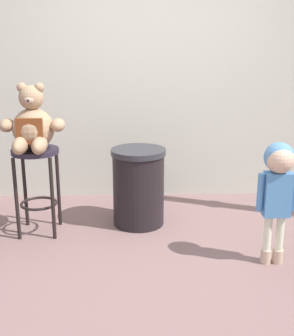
# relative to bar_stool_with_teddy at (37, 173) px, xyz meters

# --- Properties ---
(ground_plane) EXTENTS (24.00, 24.00, 0.00)m
(ground_plane) POSITION_rel_bar_stool_with_teddy_xyz_m (1.05, -0.77, -0.55)
(ground_plane) COLOR #7E605D
(building_wall) EXTENTS (7.59, 0.30, 3.00)m
(building_wall) POSITION_rel_bar_stool_with_teddy_xyz_m (1.05, 1.11, 0.95)
(building_wall) COLOR beige
(building_wall) RESTS_ON ground_plane
(bar_stool_with_teddy) EXTENTS (0.41, 0.41, 0.77)m
(bar_stool_with_teddy) POSITION_rel_bar_stool_with_teddy_xyz_m (0.00, 0.00, 0.00)
(bar_stool_with_teddy) COLOR #26202F
(bar_stool_with_teddy) RESTS_ON ground_plane
(teddy_bear) EXTENTS (0.55, 0.49, 0.56)m
(teddy_bear) POSITION_rel_bar_stool_with_teddy_xyz_m (0.00, -0.03, 0.42)
(teddy_bear) COLOR tan
(teddy_bear) RESTS_ON bar_stool_with_teddy
(child_walking) EXTENTS (0.30, 0.24, 0.95)m
(child_walking) POSITION_rel_bar_stool_with_teddy_xyz_m (1.91, -0.63, 0.14)
(child_walking) COLOR #CDAC92
(child_walking) RESTS_ON ground_plane
(trash_bin) EXTENTS (0.50, 0.50, 0.72)m
(trash_bin) POSITION_rel_bar_stool_with_teddy_xyz_m (0.89, 0.16, -0.19)
(trash_bin) COLOR black
(trash_bin) RESTS_ON ground_plane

